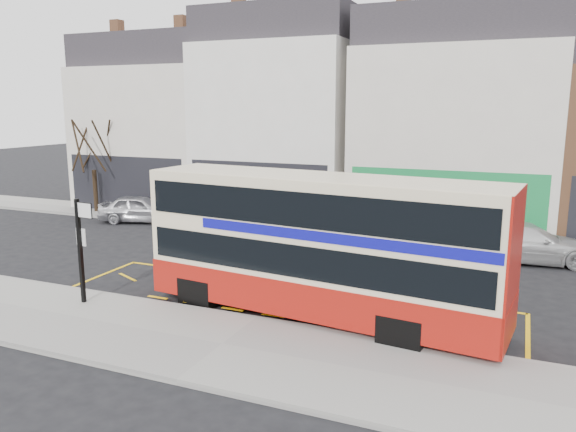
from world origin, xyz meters
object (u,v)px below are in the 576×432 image
at_px(double_decker_bus, 321,245).
at_px(car_grey, 301,223).
at_px(street_tree_left, 91,132).
at_px(bus_stop_post, 81,241).
at_px(car_white, 525,242).
at_px(street_tree_right, 567,172).
at_px(car_silver, 140,209).

relative_size(double_decker_bus, car_grey, 2.45).
xyz_separation_m(car_grey, street_tree_left, (-12.64, 0.97, 3.82)).
distance_m(bus_stop_post, car_grey, 11.23).
height_order(car_grey, car_white, car_white).
bearing_deg(car_white, street_tree_left, 77.78).
xyz_separation_m(street_tree_left, street_tree_right, (23.44, 1.60, -1.27)).
height_order(double_decker_bus, car_silver, double_decker_bus).
bearing_deg(bus_stop_post, street_tree_left, 136.18).
bearing_deg(car_silver, bus_stop_post, -168.26).
xyz_separation_m(bus_stop_post, car_grey, (2.69, 10.83, -1.33)).
bearing_deg(street_tree_right, street_tree_left, -176.09).
height_order(car_white, street_tree_left, street_tree_left).
relative_size(bus_stop_post, street_tree_right, 0.66).
height_order(double_decker_bus, street_tree_right, street_tree_right).
height_order(double_decker_bus, car_grey, double_decker_bus).
bearing_deg(street_tree_right, car_silver, -172.55).
bearing_deg(car_white, car_grey, 79.18).
relative_size(car_grey, street_tree_left, 0.64).
relative_size(car_silver, car_grey, 0.97).
height_order(street_tree_left, street_tree_right, street_tree_left).
xyz_separation_m(car_white, street_tree_right, (1.41, 2.90, 2.49)).
distance_m(car_grey, street_tree_left, 13.24).
bearing_deg(bus_stop_post, car_silver, 126.03).
xyz_separation_m(double_decker_bus, street_tree_right, (6.71, 11.52, 1.11)).
relative_size(street_tree_left, street_tree_right, 1.39).
xyz_separation_m(double_decker_bus, street_tree_left, (-16.73, 9.91, 2.38)).
height_order(double_decker_bus, street_tree_left, street_tree_left).
bearing_deg(bus_stop_post, double_decker_bus, 21.62).
distance_m(double_decker_bus, car_silver, 15.86).
bearing_deg(double_decker_bus, car_grey, 120.72).
distance_m(bus_stop_post, car_silver, 12.57).
bearing_deg(bus_stop_post, car_white, 47.05).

